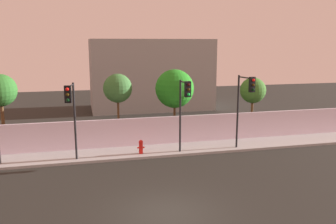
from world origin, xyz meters
The scene contains 12 objects.
ground_plane centered at (0.00, 0.00, 0.00)m, with size 80.00×80.00×0.00m, color black.
sidewalk centered at (0.00, 8.20, 0.07)m, with size 36.00×2.40×0.15m, color #9F9F9F.
perimeter_wall centered at (0.00, 9.49, 1.05)m, with size 36.00×0.18×1.80m, color silver.
traffic_light_left centered at (-3.63, 6.78, 3.38)m, with size 0.50×1.64×4.39m.
traffic_light_center centered at (2.75, 7.01, 3.37)m, with size 0.41×1.22×4.40m.
traffic_light_right centered at (6.54, 6.84, 3.51)m, with size 0.49×1.55×4.59m.
fire_hydrant centered at (0.26, 7.68, 0.60)m, with size 0.44×0.26×0.83m.
roadside_tree_leftmost centered at (-7.91, 11.01, 3.78)m, with size 2.01×2.01×4.82m.
roadside_tree_midleft centered at (-0.69, 11.01, 3.71)m, with size 1.93×1.93×4.70m.
roadside_tree_midright centered at (3.23, 11.01, 3.57)m, with size 2.68×2.68×4.92m.
roadside_tree_rightmost centered at (9.18, 11.01, 3.26)m, with size 1.89×1.89×4.22m.
low_building_distant centered at (4.00, 23.49, 3.54)m, with size 12.13×6.00×7.08m, color #969696.
Camera 1 is at (-3.12, -12.73, 6.66)m, focal length 38.21 mm.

